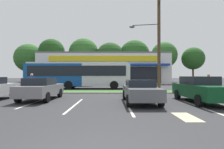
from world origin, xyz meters
TOP-DOWN VIEW (x-y plane):
  - grass_median at (0.00, 14.00)m, footprint 56.00×2.20m
  - curb_lip at (0.00, 12.78)m, footprint 56.00×0.24m
  - parking_stripe_0 at (-4.07, 7.71)m, footprint 0.12×4.80m
  - parking_stripe_1 at (-1.46, 6.50)m, footprint 0.12×4.80m
  - parking_stripe_2 at (1.40, 5.99)m, footprint 0.12×4.80m
  - parking_stripe_3 at (5.07, 5.52)m, footprint 0.12×4.80m
  - lot_arrow at (3.43, 3.67)m, footprint 0.70×1.60m
  - storefront_building at (-0.87, 36.63)m, footprint 25.45×14.60m
  - tree_far_left at (-20.98, 43.79)m, footprint 7.30×7.30m
  - tree_left at (-14.88, 43.34)m, footprint 6.67×6.67m
  - tree_mid_left at (-7.13, 47.02)m, footprint 8.32×8.32m
  - tree_mid at (0.27, 46.25)m, footprint 7.94×7.94m
  - tree_mid_right at (7.03, 46.42)m, footprint 8.36×8.36m
  - tree_right at (14.04, 42.25)m, footprint 6.55×6.55m
  - tree_far_right at (21.42, 42.32)m, footprint 5.65×5.65m
  - utility_pole at (5.01, 14.09)m, footprint 3.13×2.38m
  - city_bus at (-3.53, 19.09)m, footprint 12.74×2.83m
  - bus_stop_bench at (-5.85, 11.76)m, footprint 1.60×0.45m
  - car_0 at (-4.13, 8.68)m, footprint 1.90×4.41m
  - car_1 at (2.24, 7.27)m, footprint 1.88×4.32m
  - car_3 at (-4.28, 24.12)m, footprint 4.13×1.96m
  - car_4 at (-10.21, 24.51)m, footprint 4.50×1.88m
  - car_5 at (5.84, 7.42)m, footprint 1.87×4.80m
  - pedestrian_near_bench at (-5.77, 10.97)m, footprint 0.36×0.36m
  - pedestrian_by_pole at (8.46, 11.30)m, footprint 0.35×0.35m

SIDE VIEW (x-z plane):
  - parking_stripe_0 at x=-4.07m, z-range 0.00..0.01m
  - parking_stripe_1 at x=-1.46m, z-range 0.00..0.01m
  - parking_stripe_2 at x=1.40m, z-range 0.00..0.01m
  - parking_stripe_3 at x=5.07m, z-range 0.00..0.01m
  - lot_arrow at x=3.43m, z-range 0.00..0.01m
  - grass_median at x=0.00m, z-range 0.00..0.12m
  - curb_lip at x=0.00m, z-range 0.00..0.12m
  - bus_stop_bench at x=-5.85m, z-range 0.03..0.98m
  - car_1 at x=2.24m, z-range 0.04..1.39m
  - car_0 at x=-4.13m, z-range 0.03..1.48m
  - car_4 at x=-10.21m, z-range 0.04..1.47m
  - car_3 at x=-4.28m, z-range 0.02..1.58m
  - car_5 at x=5.84m, z-range 0.02..1.58m
  - pedestrian_by_pole at x=8.46m, z-range 0.00..1.76m
  - pedestrian_near_bench at x=-5.77m, z-range 0.00..1.78m
  - city_bus at x=-3.53m, z-range 0.14..3.39m
  - storefront_building at x=-0.87m, z-range 0.00..6.13m
  - utility_pole at x=5.01m, z-range 0.34..9.53m
  - tree_far_right at x=21.42m, z-range 1.57..10.40m
  - tree_far_left at x=-20.98m, z-range 1.29..11.19m
  - tree_mid at x=0.27m, z-range 1.39..12.11m
  - tree_right at x=14.04m, z-range 1.79..11.94m
  - tree_mid_right at x=7.03m, z-range 1.52..12.95m
  - tree_left at x=-14.88m, z-range 2.21..13.34m
  - tree_mid_left at x=-7.13m, z-range 1.84..13.87m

